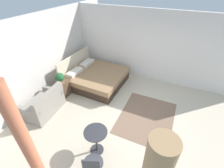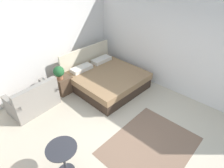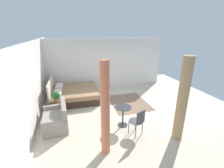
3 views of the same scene
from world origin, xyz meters
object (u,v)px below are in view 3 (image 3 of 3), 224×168
Objects in this scene: balcony_table at (123,113)px; potted_plant at (56,96)px; couch at (57,119)px; cafe_chair_near_window at (138,120)px; nightstand at (57,106)px; bed at (74,94)px.

potted_plant is at bearing 56.87° from balcony_table.
cafe_chair_near_window reaches higher than couch.
potted_plant is (-0.10, -0.03, 0.50)m from nightstand.
bed is 3.08m from balcony_table.
balcony_table is 0.68m from cafe_chair_near_window.
cafe_chair_near_window is (-0.63, -0.27, 0.04)m from balcony_table.
potted_plant reaches higher than couch.
couch is 2.26m from balcony_table.
balcony_table is (-1.54, -2.24, 0.22)m from nightstand.
nightstand is at bearing 55.47° from balcony_table.
bed reaches higher than potted_plant.
potted_plant reaches higher than balcony_table.
potted_plant is (-1.22, 0.68, 0.49)m from bed.
bed is 1.32m from nightstand.
cafe_chair_near_window is (-3.29, -1.80, 0.25)m from bed.
bed is 3.76m from cafe_chair_near_window.
couch is at bearing 64.71° from cafe_chair_near_window.
cafe_chair_near_window is (-2.17, -2.51, 0.26)m from nightstand.
cafe_chair_near_window is at bearing -129.86° from potted_plant.
cafe_chair_near_window reaches higher than nightstand.
balcony_table is at bearing -123.13° from potted_plant.
balcony_table reaches higher than nightstand.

